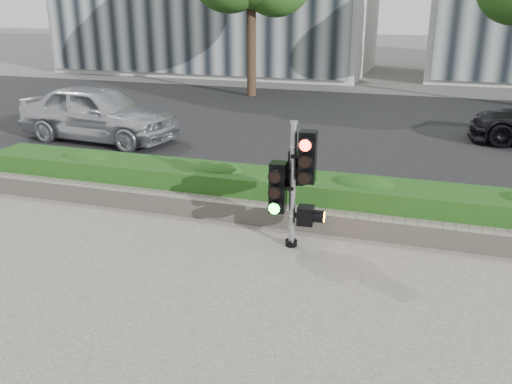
# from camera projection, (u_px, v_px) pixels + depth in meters

# --- Properties ---
(ground) EXTENTS (120.00, 120.00, 0.00)m
(ground) POSITION_uv_depth(u_px,v_px,m) (229.00, 276.00, 7.58)
(ground) COLOR #51514C
(ground) RESTS_ON ground
(road) EXTENTS (60.00, 13.00, 0.02)m
(road) POSITION_uv_depth(u_px,v_px,m) (345.00, 127.00, 16.54)
(road) COLOR black
(road) RESTS_ON ground
(curb) EXTENTS (60.00, 0.25, 0.12)m
(curb) POSITION_uv_depth(u_px,v_px,m) (287.00, 198.00, 10.38)
(curb) COLOR gray
(curb) RESTS_ON ground
(stone_wall) EXTENTS (12.00, 0.32, 0.34)m
(stone_wall) POSITION_uv_depth(u_px,v_px,m) (268.00, 214.00, 9.21)
(stone_wall) COLOR gray
(stone_wall) RESTS_ON sidewalk
(hedge) EXTENTS (12.00, 1.00, 0.68)m
(hedge) POSITION_uv_depth(u_px,v_px,m) (279.00, 193.00, 9.74)
(hedge) COLOR #2F7323
(hedge) RESTS_ON sidewalk
(traffic_signal) EXTENTS (0.69, 0.52, 1.97)m
(traffic_signal) POSITION_uv_depth(u_px,v_px,m) (295.00, 179.00, 8.10)
(traffic_signal) COLOR black
(traffic_signal) RESTS_ON sidewalk
(car_silver) EXTENTS (4.56, 2.15, 1.51)m
(car_silver) POSITION_uv_depth(u_px,v_px,m) (98.00, 113.00, 14.62)
(car_silver) COLOR #B8B9BF
(car_silver) RESTS_ON road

